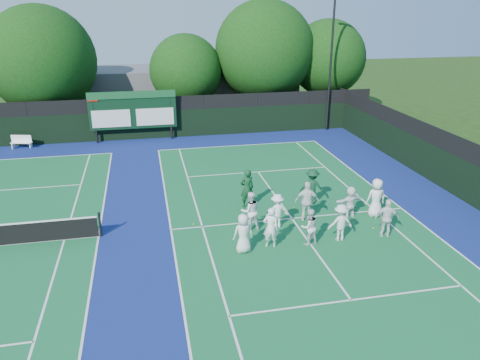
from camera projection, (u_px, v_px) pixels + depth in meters
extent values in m
plane|color=#1A360E|center=(299.00, 228.00, 20.41)|extent=(120.00, 120.00, 0.00)
cube|color=navy|center=(159.00, 231.00, 20.17)|extent=(34.00, 32.00, 0.01)
cube|color=#135C30|center=(292.00, 218.00, 21.32)|extent=(10.97, 23.77, 0.00)
cube|color=silver|center=(239.00, 145.00, 32.19)|extent=(10.97, 0.08, 0.00)
cube|color=silver|center=(171.00, 230.00, 20.27)|extent=(0.08, 23.77, 0.00)
cube|color=silver|center=(401.00, 208.00, 22.37)|extent=(0.08, 23.77, 0.00)
cube|color=silver|center=(202.00, 227.00, 20.53)|extent=(0.08, 23.77, 0.00)
cube|color=silver|center=(375.00, 211.00, 22.11)|extent=(0.08, 23.77, 0.00)
cube|color=silver|center=(351.00, 300.00, 15.47)|extent=(8.23, 0.08, 0.00)
cube|color=silver|center=(258.00, 172.00, 27.18)|extent=(8.23, 0.08, 0.00)
cube|color=silver|center=(292.00, 218.00, 21.32)|extent=(0.08, 12.80, 0.00)
cube|color=silver|center=(22.00, 158.00, 29.51)|extent=(10.97, 0.08, 0.00)
cube|color=silver|center=(99.00, 236.00, 19.69)|extent=(0.08, 23.77, 0.00)
cube|color=silver|center=(64.00, 239.00, 19.43)|extent=(0.08, 23.77, 0.00)
cube|color=black|center=(148.00, 125.00, 33.54)|extent=(34.00, 0.08, 2.00)
cube|color=black|center=(147.00, 104.00, 33.01)|extent=(34.00, 0.05, 1.00)
cube|color=black|center=(470.00, 184.00, 22.70)|extent=(0.08, 32.00, 2.00)
cube|color=black|center=(475.00, 154.00, 22.16)|extent=(0.05, 32.00, 1.00)
cylinder|color=black|center=(95.00, 118.00, 32.22)|extent=(0.16, 0.16, 3.50)
cylinder|color=black|center=(171.00, 115.00, 33.22)|extent=(0.16, 0.16, 3.50)
cube|color=black|center=(133.00, 110.00, 32.56)|extent=(6.00, 0.15, 2.60)
cube|color=#154C24|center=(131.00, 95.00, 32.07)|extent=(6.00, 0.05, 0.50)
cube|color=silver|center=(111.00, 119.00, 32.36)|extent=(2.60, 0.04, 1.20)
cube|color=silver|center=(155.00, 117.00, 32.93)|extent=(2.60, 0.04, 1.20)
cube|color=#A2190D|center=(92.00, 98.00, 31.61)|extent=(0.70, 0.04, 0.50)
cube|color=#5A5A5F|center=(191.00, 90.00, 41.27)|extent=(18.00, 6.00, 4.00)
cylinder|color=black|center=(331.00, 64.00, 34.43)|extent=(0.16, 0.16, 10.00)
cylinder|color=black|center=(100.00, 225.00, 19.52)|extent=(0.10, 0.10, 1.10)
cube|color=white|center=(21.00, 143.00, 31.49)|extent=(1.45, 0.72, 0.06)
cube|color=white|center=(21.00, 138.00, 31.52)|extent=(1.37, 0.41, 0.47)
cube|color=white|center=(13.00, 146.00, 31.46)|extent=(0.14, 0.33, 0.37)
cube|color=white|center=(31.00, 145.00, 31.67)|extent=(0.14, 0.33, 0.37)
cylinder|color=black|center=(50.00, 116.00, 35.28)|extent=(0.44, 0.44, 2.38)
sphere|color=black|center=(41.00, 60.00, 33.82)|extent=(7.82, 7.82, 7.82)
sphere|color=black|center=(52.00, 70.00, 34.48)|extent=(5.47, 5.47, 5.47)
cylinder|color=black|center=(187.00, 111.00, 37.31)|extent=(0.44, 0.44, 2.22)
sphere|color=black|center=(186.00, 70.00, 36.17)|extent=(5.57, 5.57, 5.57)
sphere|color=black|center=(193.00, 77.00, 36.76)|extent=(3.90, 3.90, 3.90)
cylinder|color=black|center=(263.00, 105.00, 38.42)|extent=(0.44, 0.44, 2.75)
sphere|color=black|center=(264.00, 51.00, 36.89)|extent=(7.82, 7.82, 7.82)
sphere|color=black|center=(270.00, 60.00, 37.55)|extent=(5.48, 5.48, 5.48)
cylinder|color=black|center=(325.00, 102.00, 39.45)|extent=(0.44, 0.44, 2.68)
sphere|color=black|center=(327.00, 58.00, 38.15)|extent=(6.18, 6.18, 6.18)
sphere|color=black|center=(332.00, 65.00, 38.76)|extent=(4.32, 4.32, 4.32)
sphere|color=#C3C817|center=(294.00, 208.00, 22.34)|extent=(0.07, 0.07, 0.07)
sphere|color=#C3C817|center=(373.00, 228.00, 20.35)|extent=(0.07, 0.07, 0.07)
sphere|color=#C3C817|center=(194.00, 224.00, 20.72)|extent=(0.07, 0.07, 0.07)
sphere|color=#C3C817|center=(372.00, 214.00, 21.72)|extent=(0.07, 0.07, 0.07)
imported|color=silver|center=(243.00, 233.00, 18.21)|extent=(0.83, 0.58, 1.63)
imported|color=white|center=(271.00, 227.00, 18.59)|extent=(0.70, 0.55, 1.71)
imported|color=silver|center=(309.00, 227.00, 18.83)|extent=(0.82, 0.68, 1.54)
imported|color=silver|center=(341.00, 223.00, 19.15)|extent=(1.03, 0.61, 1.58)
imported|color=silver|center=(387.00, 218.00, 19.43)|extent=(1.06, 0.70, 1.68)
imported|color=white|center=(250.00, 211.00, 20.00)|extent=(0.91, 0.73, 1.76)
imported|color=white|center=(277.00, 211.00, 20.26)|extent=(1.04, 0.65, 1.55)
imported|color=white|center=(307.00, 201.00, 20.84)|extent=(1.17, 0.70, 1.86)
imported|color=white|center=(350.00, 202.00, 21.25)|extent=(1.45, 0.75, 1.49)
imported|color=white|center=(376.00, 198.00, 21.25)|extent=(0.90, 0.60, 1.83)
imported|color=#103D1F|center=(247.00, 188.00, 22.26)|extent=(0.75, 0.56, 1.90)
imported|color=#0F371F|center=(312.00, 187.00, 22.62)|extent=(1.31, 1.04, 1.78)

